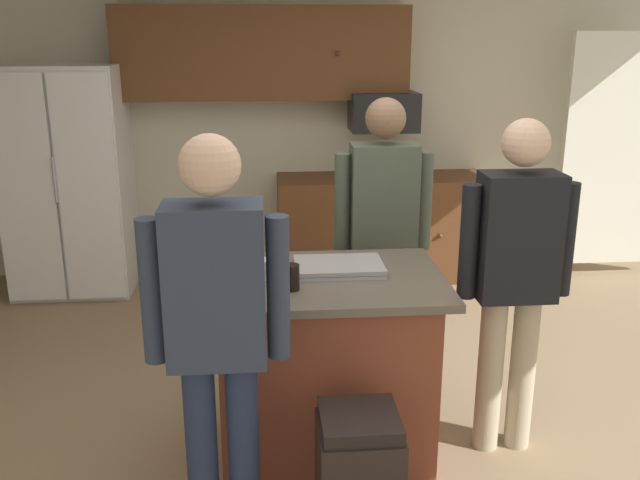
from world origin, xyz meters
name	(u,v)px	position (x,y,z in m)	size (l,w,h in m)	color
floor	(346,430)	(0.00, 0.00, 0.00)	(7.04, 7.04, 0.00)	#937A5B
back_wall	(310,126)	(0.00, 2.80, 1.30)	(6.40, 0.10, 2.60)	beige
french_door_window_panel	(613,152)	(2.60, 2.40, 1.10)	(0.90, 0.06, 2.00)	white
cabinet_run_upper	(263,53)	(-0.40, 2.60, 1.93)	(2.40, 0.38, 0.75)	brown
cabinet_run_lower	(381,227)	(0.60, 2.48, 0.45)	(1.80, 0.63, 0.90)	brown
refrigerator	(69,181)	(-2.00, 2.38, 0.93)	(0.94, 0.76, 1.85)	white
microwave_over_range	(383,112)	(0.60, 2.50, 1.45)	(0.56, 0.40, 0.32)	black
kitchen_island	(325,364)	(-0.13, -0.15, 0.48)	(1.16, 0.84, 0.95)	brown
person_host_foreground	(515,267)	(0.80, -0.20, 0.99)	(0.57, 0.23, 1.72)	tan
person_guest_right	(383,225)	(0.27, 0.54, 1.02)	(0.57, 0.23, 1.75)	#4C5166
person_elder_center	(217,322)	(-0.61, -0.81, 1.02)	(0.57, 0.23, 1.75)	#232D4C
glass_pilsner	(235,273)	(-0.56, -0.29, 1.04)	(0.07, 0.07, 0.17)	black
mug_ceramic_white	(268,269)	(-0.41, -0.15, 1.00)	(0.13, 0.09, 0.09)	white
glass_dark_ale	(292,277)	(-0.30, -0.32, 1.01)	(0.07, 0.07, 0.12)	black
serving_tray	(339,267)	(-0.06, -0.07, 0.97)	(0.44, 0.30, 0.04)	#B7B7BC
trash_bin	(358,479)	(-0.05, -0.85, 0.30)	(0.34, 0.34, 0.61)	black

